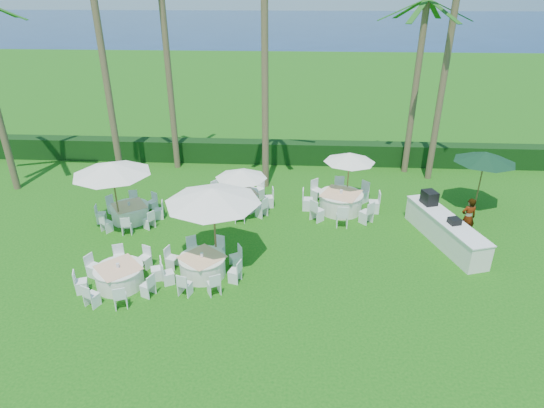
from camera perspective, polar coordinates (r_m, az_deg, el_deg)
The scene contains 20 objects.
ground at distance 15.49m, azimuth -5.41°, elevation -10.38°, with size 120.00×120.00×0.00m, color #10520E.
hedge at distance 25.88m, azimuth -1.60°, elevation 6.58°, with size 34.00×1.00×1.20m, color black.
ocean at distance 114.72m, azimuth 2.51°, elevation 21.22°, with size 260.00×260.00×0.00m, color #061D44.
banquet_table_a at distance 16.14m, azimuth -18.58°, elevation -8.55°, with size 2.74×2.74×0.86m.
banquet_table_b at distance 16.03m, azimuth -8.69°, elevation -7.59°, with size 2.80×2.80×0.87m.
banquet_table_d at distance 20.28m, azimuth -17.37°, elevation -1.01°, with size 2.79×2.79×0.86m.
banquet_table_e at distance 20.48m, azimuth -4.21°, elevation 0.59°, with size 3.17×3.17×0.96m.
banquet_table_f at distance 20.37m, azimuth 8.60°, elevation 0.31°, with size 3.40×3.40×1.02m.
umbrella_a at distance 19.00m, azimuth -19.53°, elevation 4.27°, with size 3.11×3.11×2.87m.
umbrella_b at distance 15.45m, azimuth -7.46°, elevation 1.11°, with size 3.33×3.33×2.98m.
umbrella_c at distance 18.97m, azimuth -3.91°, elevation 3.83°, with size 2.19×2.19×2.24m.
umbrella_d at distance 20.47m, azimuth 9.72°, elevation 5.79°, with size 2.30×2.30×2.46m.
umbrella_green at distance 21.72m, azimuth 25.20°, elevation 5.36°, with size 2.63×2.63×2.66m.
buffet_table at distance 18.92m, azimuth 20.81°, elevation -2.93°, with size 2.23×4.57×1.60m.
staff_person at distance 19.55m, azimuth 23.39°, elevation -1.57°, with size 0.60×0.40×1.66m, color gray.
palm_a at distance 23.14m, azimuth -20.59°, elevation 17.62°, with size 4.32×4.32×11.90m.
palm_b at distance 24.43m, azimuth -12.96°, elevation 16.86°, with size 4.33×4.31×10.21m.
palm_c at distance 21.24m, azimuth -0.90°, elevation 16.83°, with size 4.40×4.17×10.66m.
palm_d at distance 24.45m, azimuth 17.64°, elevation 14.34°, with size 4.40×3.99×8.58m.
palm_e at distance 23.79m, azimuth 20.81°, elevation 14.95°, with size 4.40×4.15×9.65m.
Camera 1 is at (2.18, -12.34, 9.12)m, focal length 30.00 mm.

